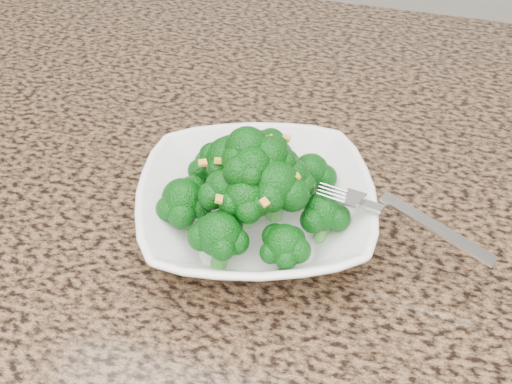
% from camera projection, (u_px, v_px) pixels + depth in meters
% --- Properties ---
extents(granite_counter, '(1.64, 1.04, 0.03)m').
position_uv_depth(granite_counter, '(130.00, 191.00, 0.70)').
color(granite_counter, brown).
rests_on(granite_counter, cabinet).
extents(bowl, '(0.28, 0.28, 0.05)m').
position_uv_depth(bowl, '(256.00, 210.00, 0.61)').
color(bowl, white).
rests_on(bowl, granite_counter).
extents(broccoli_pile, '(0.20, 0.20, 0.07)m').
position_uv_depth(broccoli_pile, '(256.00, 156.00, 0.57)').
color(broccoli_pile, '#094F0C').
rests_on(broccoli_pile, bowl).
extents(garlic_topping, '(0.12, 0.12, 0.01)m').
position_uv_depth(garlic_topping, '(256.00, 118.00, 0.55)').
color(garlic_topping, gold).
rests_on(garlic_topping, broccoli_pile).
extents(fork, '(0.18, 0.08, 0.01)m').
position_uv_depth(fork, '(376.00, 207.00, 0.57)').
color(fork, silver).
rests_on(fork, bowl).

